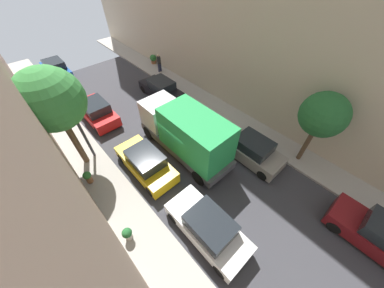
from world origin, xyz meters
name	(u,v)px	position (x,y,z in m)	size (l,w,h in m)	color
ground	(184,150)	(0.00, 0.00, 0.00)	(32.00, 32.00, 0.00)	#38383D
sidewalk_left	(116,195)	(-5.00, 0.00, 0.07)	(2.00, 44.00, 0.15)	#A8A399
sidewalk_right	(233,117)	(5.00, 0.00, 0.07)	(2.00, 44.00, 0.15)	#A8A399
parked_car_left_2	(208,227)	(-2.70, -4.79, 0.72)	(1.78, 4.20, 1.57)	white
parked_car_left_3	(146,163)	(-2.70, 0.30, 0.72)	(1.78, 4.20, 1.57)	gold
parked_car_left_4	(97,111)	(-2.70, 6.89, 0.72)	(1.78, 4.20, 1.57)	red
parked_car_left_5	(56,69)	(-2.70, 15.94, 0.72)	(1.78, 4.20, 1.57)	#194799
parked_car_right_1	(383,238)	(2.70, -10.34, 0.72)	(1.78, 4.20, 1.57)	maroon
parked_car_right_2	(251,149)	(2.70, -3.20, 0.72)	(1.78, 4.20, 1.57)	gray
parked_car_right_3	(161,89)	(2.70, 6.12, 0.72)	(1.78, 4.20, 1.57)	black
delivery_truck	(186,133)	(0.00, -0.23, 1.79)	(2.26, 6.60, 3.38)	#4C4C51
pedestrian	(159,62)	(5.15, 9.70, 1.07)	(0.40, 0.36, 1.72)	#2D334C
street_tree_0	(51,100)	(-5.16, 3.38, 4.63)	(3.11, 3.11, 6.06)	brown
street_tree_1	(323,115)	(4.83, -5.43, 3.58)	(2.38, 2.38, 4.65)	brown
potted_plant_0	(153,59)	(5.69, 11.60, 0.64)	(0.65, 0.65, 0.90)	brown
potted_plant_2	(88,177)	(-5.62, 1.73, 0.61)	(0.44, 0.44, 0.82)	brown
potted_plant_3	(127,234)	(-5.58, -2.49, 0.59)	(0.46, 0.46, 0.78)	#B2A899
lamp_post	(72,112)	(-4.60, 3.48, 3.57)	(0.44, 0.44, 5.15)	#333338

